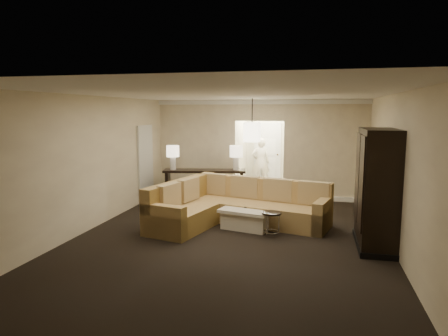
% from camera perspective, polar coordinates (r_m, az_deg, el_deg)
% --- Properties ---
extents(ground, '(8.00, 8.00, 0.00)m').
position_cam_1_polar(ground, '(7.88, 0.70, -10.19)').
color(ground, black).
rests_on(ground, ground).
extents(wall_back, '(6.00, 0.04, 2.80)m').
position_cam_1_polar(wall_back, '(11.47, 5.03, 2.70)').
color(wall_back, beige).
rests_on(wall_back, ground).
extents(wall_front, '(6.00, 0.04, 2.80)m').
position_cam_1_polar(wall_front, '(3.83, -12.42, -8.37)').
color(wall_front, beige).
rests_on(wall_front, ground).
extents(wall_left, '(0.04, 8.00, 2.80)m').
position_cam_1_polar(wall_left, '(8.70, -18.95, 0.58)').
color(wall_left, beige).
rests_on(wall_left, ground).
extents(wall_right, '(0.04, 8.00, 2.80)m').
position_cam_1_polar(wall_right, '(7.51, 23.67, -0.80)').
color(wall_right, beige).
rests_on(wall_right, ground).
extents(ceiling, '(6.00, 8.00, 0.02)m').
position_cam_1_polar(ceiling, '(7.49, 0.74, 10.60)').
color(ceiling, white).
rests_on(ceiling, wall_back).
extents(crown_molding, '(6.00, 0.10, 0.12)m').
position_cam_1_polar(crown_molding, '(11.37, 5.08, 9.36)').
color(crown_molding, white).
rests_on(crown_molding, wall_back).
extents(baseboard, '(6.00, 0.10, 0.12)m').
position_cam_1_polar(baseboard, '(11.62, 4.92, -3.91)').
color(baseboard, white).
rests_on(baseboard, ground).
extents(side_door, '(0.05, 0.90, 2.10)m').
position_cam_1_polar(side_door, '(11.19, -11.13, 0.64)').
color(side_door, silver).
rests_on(side_door, ground).
extents(foyer, '(1.44, 2.02, 2.80)m').
position_cam_1_polar(foyer, '(12.80, 5.88, 2.80)').
color(foyer, white).
rests_on(foyer, ground).
extents(sectional_sofa, '(3.77, 2.77, 0.98)m').
position_cam_1_polar(sectional_sofa, '(8.84, 1.21, -5.53)').
color(sectional_sofa, brown).
rests_on(sectional_sofa, ground).
extents(coffee_table, '(1.29, 1.29, 0.45)m').
position_cam_1_polar(coffee_table, '(8.71, 3.76, -6.90)').
color(coffee_table, white).
rests_on(coffee_table, ground).
extents(console_table, '(2.32, 0.96, 0.87)m').
position_cam_1_polar(console_table, '(11.10, -2.79, -2.04)').
color(console_table, black).
rests_on(console_table, ground).
extents(armoire, '(0.64, 1.51, 2.17)m').
position_cam_1_polar(armoire, '(7.78, 20.93, -3.07)').
color(armoire, black).
rests_on(armoire, ground).
extents(drink_table, '(0.39, 0.39, 0.49)m').
position_cam_1_polar(drink_table, '(8.06, 6.80, -7.24)').
color(drink_table, black).
rests_on(drink_table, ground).
extents(table_lamp_left, '(0.35, 0.35, 0.67)m').
position_cam_1_polar(table_lamp_left, '(11.09, -7.32, 2.05)').
color(table_lamp_left, white).
rests_on(table_lamp_left, console_table).
extents(table_lamp_right, '(0.35, 0.35, 0.67)m').
position_cam_1_polar(table_lamp_right, '(10.96, 1.74, 2.04)').
color(table_lamp_right, white).
rests_on(table_lamp_right, console_table).
extents(pendant_light, '(0.38, 0.38, 1.09)m').
position_cam_1_polar(pendant_light, '(10.15, 4.02, 5.14)').
color(pendant_light, black).
rests_on(pendant_light, ceiling).
extents(person, '(0.73, 0.56, 1.80)m').
position_cam_1_polar(person, '(13.12, 5.25, 1.17)').
color(person, beige).
rests_on(person, ground).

